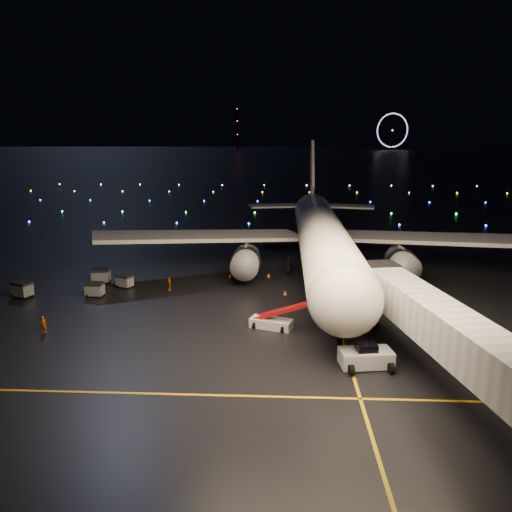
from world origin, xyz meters
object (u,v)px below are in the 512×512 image
(pushback_tug, at_px, (366,355))
(crew_c, at_px, (169,284))
(airliner, at_px, (321,208))
(baggage_cart_0, at_px, (125,281))
(baggage_cart_3, at_px, (22,289))
(belt_loader, at_px, (271,314))
(baggage_cart_2, at_px, (101,276))
(crew_a, at_px, (43,324))
(baggage_cart_1, at_px, (95,289))

(pushback_tug, relative_size, crew_c, 2.62)
(airliner, distance_m, baggage_cart_0, 27.36)
(baggage_cart_3, bearing_deg, belt_loader, 5.36)
(baggage_cart_0, bearing_deg, baggage_cart_2, 176.09)
(pushback_tug, height_order, crew_a, pushback_tug)
(crew_a, bearing_deg, pushback_tug, -16.56)
(belt_loader, bearing_deg, baggage_cart_0, 164.69)
(crew_c, height_order, baggage_cart_3, baggage_cart_3)
(airliner, xyz_separation_m, baggage_cart_3, (-35.05, -13.78, -7.76))
(pushback_tug, xyz_separation_m, baggage_cart_2, (-29.47, 22.29, -0.10))
(airliner, height_order, pushback_tug, airliner)
(crew_a, relative_size, baggage_cart_1, 0.83)
(baggage_cart_1, bearing_deg, baggage_cart_2, 105.15)
(baggage_cart_0, relative_size, baggage_cart_3, 0.85)
(airliner, height_order, baggage_cart_3, airliner)
(pushback_tug, bearing_deg, baggage_cart_3, 147.95)
(crew_a, relative_size, baggage_cart_2, 0.77)
(belt_loader, bearing_deg, baggage_cart_3, -176.60)
(belt_loader, bearing_deg, pushback_tug, -26.54)
(airliner, relative_size, baggage_cart_2, 29.29)
(pushback_tug, relative_size, baggage_cart_2, 1.98)
(belt_loader, distance_m, crew_a, 21.46)
(airliner, relative_size, crew_c, 38.79)
(pushback_tug, xyz_separation_m, crew_a, (-29.06, 5.72, -0.18))
(belt_loader, distance_m, baggage_cart_2, 26.05)
(belt_loader, distance_m, baggage_cart_1, 22.34)
(crew_a, xyz_separation_m, baggage_cart_0, (3.17, 14.78, -0.03))
(belt_loader, height_order, crew_c, belt_loader)
(pushback_tug, relative_size, crew_a, 2.58)
(crew_c, relative_size, baggage_cart_2, 0.76)
(crew_c, relative_size, baggage_cart_3, 0.74)
(crew_a, relative_size, baggage_cart_0, 0.88)
(baggage_cart_0, relative_size, baggage_cart_2, 0.87)
(crew_c, bearing_deg, baggage_cart_1, -96.56)
(crew_a, height_order, baggage_cart_0, crew_a)
(baggage_cart_0, xyz_separation_m, baggage_cart_1, (-2.34, -3.72, 0.05))
(crew_a, distance_m, baggage_cart_0, 15.11)
(pushback_tug, distance_m, crew_c, 28.07)
(crew_a, relative_size, crew_c, 1.02)
(crew_a, xyz_separation_m, baggage_cart_2, (-0.41, 16.57, 0.09))
(baggage_cart_3, bearing_deg, pushback_tug, -2.61)
(crew_c, bearing_deg, baggage_cart_3, -103.76)
(pushback_tug, distance_m, baggage_cart_3, 39.93)
(baggage_cart_0, bearing_deg, baggage_cart_3, -135.02)
(baggage_cart_2, bearing_deg, crew_c, -20.34)
(belt_loader, distance_m, baggage_cart_3, 29.94)
(baggage_cart_1, distance_m, baggage_cart_3, 8.30)
(airliner, bearing_deg, baggage_cart_1, -153.33)
(airliner, distance_m, crew_a, 37.55)
(airliner, xyz_separation_m, baggage_cart_2, (-28.00, -7.65, -7.78))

